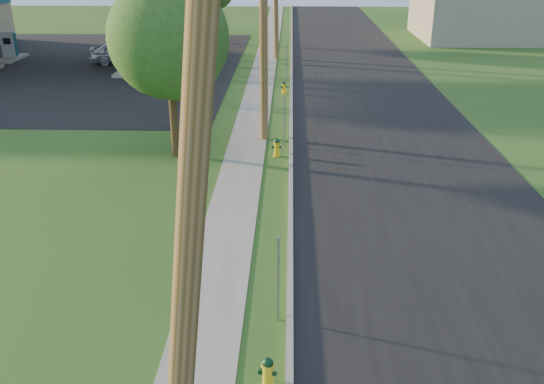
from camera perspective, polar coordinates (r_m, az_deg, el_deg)
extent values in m
cube|color=black|center=(18.85, 14.00, -1.71)|extent=(8.00, 120.00, 0.02)
cube|color=gray|center=(18.39, 1.75, -1.42)|extent=(0.15, 120.00, 0.15)
cube|color=gray|center=(18.49, -3.68, -1.52)|extent=(1.50, 120.00, 0.03)
cube|color=black|center=(42.80, -21.29, 11.01)|extent=(26.00, 28.00, 0.02)
cylinder|color=brown|center=(6.53, -7.74, -3.31)|extent=(1.31, 0.32, 9.48)
cylinder|color=brown|center=(23.96, -0.80, 16.27)|extent=(0.32, 0.32, 9.80)
cube|color=gray|center=(12.81, 0.60, -8.25)|extent=(0.05, 0.04, 2.00)
cube|color=gray|center=(23.72, 1.21, 6.58)|extent=(0.05, 0.04, 2.00)
cube|color=gray|center=(35.60, 1.44, 12.04)|extent=(0.05, 0.04, 2.00)
cylinder|color=silver|center=(36.48, -9.56, 14.79)|extent=(0.36, 0.36, 5.50)
cylinder|color=silver|center=(42.92, -7.88, 16.04)|extent=(0.36, 0.36, 5.50)
cube|color=gray|center=(38.84, -13.37, 10.98)|extent=(1.20, 3.20, 0.18)
cube|color=#9EA0A3|center=(38.66, -13.50, 12.37)|extent=(0.90, 0.50, 1.70)
cube|color=#05455A|center=(38.66, -13.50, 12.37)|extent=(0.94, 0.40, 1.50)
cube|color=black|center=(38.36, -13.64, 12.66)|extent=(0.50, 0.02, 0.40)
cube|color=gray|center=(45.59, -23.32, 11.45)|extent=(1.20, 3.20, 0.18)
cube|color=#9EA0A3|center=(45.44, -23.51, 12.63)|extent=(0.90, 0.50, 1.70)
cube|color=#05455A|center=(45.44, -23.51, 12.63)|extent=(0.94, 0.40, 1.50)
cube|color=black|center=(45.17, -23.70, 12.87)|extent=(0.50, 0.02, 0.40)
cube|color=gray|center=(42.64, -12.04, 12.10)|extent=(1.20, 3.20, 0.18)
cube|color=#9EA0A3|center=(42.48, -12.14, 13.37)|extent=(0.90, 0.50, 1.70)
cube|color=#05455A|center=(42.48, -12.14, 13.37)|extent=(0.94, 0.40, 1.50)
cube|color=black|center=(42.19, -12.26, 13.65)|extent=(0.50, 0.02, 0.40)
cylinder|color=gray|center=(30.13, -7.92, 12.78)|extent=(0.24, 0.24, 5.00)
cube|color=gray|center=(54.96, 21.17, 15.43)|extent=(14.00, 10.00, 4.00)
cylinder|color=#392C1A|center=(22.82, -9.26, 7.42)|extent=(0.30, 0.30, 3.36)
sphere|color=#2A4D1B|center=(22.28, -9.70, 14.10)|extent=(4.31, 4.31, 4.31)
sphere|color=#2A4D1B|center=(22.02, -8.69, 12.29)|extent=(2.96, 2.96, 2.96)
cylinder|color=#392C1A|center=(49.24, -5.91, 15.98)|extent=(0.30, 0.30, 3.82)
cylinder|color=yellow|center=(11.48, -0.39, -16.88)|extent=(0.20, 0.20, 0.54)
cylinder|color=yellow|center=(11.33, -0.39, -15.97)|extent=(0.25, 0.25, 0.04)
sphere|color=black|center=(11.31, -0.39, -15.82)|extent=(0.21, 0.21, 0.21)
cylinder|color=black|center=(11.24, -0.40, -15.39)|extent=(0.05, 0.05, 0.05)
cylinder|color=black|center=(11.34, -0.61, -16.99)|extent=(0.13, 0.13, 0.10)
cylinder|color=black|center=(11.47, -1.02, -16.48)|extent=(0.11, 0.10, 0.08)
cylinder|color=black|center=(11.41, 0.24, -16.73)|extent=(0.11, 0.10, 0.08)
cylinder|color=yellow|center=(22.92, 0.44, 3.45)|extent=(0.27, 0.27, 0.06)
cylinder|color=yellow|center=(22.83, 0.44, 4.07)|extent=(0.21, 0.21, 0.58)
cylinder|color=yellow|center=(22.75, 0.45, 4.67)|extent=(0.27, 0.27, 0.04)
sphere|color=#0A3418|center=(22.74, 0.45, 4.77)|extent=(0.22, 0.22, 0.22)
cylinder|color=#0A3418|center=(22.70, 0.45, 5.04)|extent=(0.05, 0.05, 0.06)
cylinder|color=#0A3418|center=(22.68, 0.39, 4.15)|extent=(0.12, 0.13, 0.11)
cylinder|color=#0A3418|center=(22.83, 0.11, 4.27)|extent=(0.11, 0.10, 0.09)
cylinder|color=#0A3418|center=(22.79, 0.78, 4.24)|extent=(0.11, 0.10, 0.09)
cylinder|color=yellow|center=(32.58, 1.12, 9.29)|extent=(0.25, 0.25, 0.05)
cylinder|color=yellow|center=(32.52, 1.12, 9.70)|extent=(0.20, 0.20, 0.54)
cylinder|color=yellow|center=(32.47, 1.12, 10.10)|extent=(0.25, 0.25, 0.04)
sphere|color=#0D341D|center=(32.46, 1.12, 10.17)|extent=(0.21, 0.21, 0.21)
cylinder|color=#0D341D|center=(32.44, 1.12, 10.35)|extent=(0.04, 0.04, 0.05)
cylinder|color=#0D341D|center=(32.39, 1.19, 9.78)|extent=(0.13, 0.13, 0.10)
cylinder|color=#0D341D|center=(32.46, 0.91, 9.81)|extent=(0.11, 0.11, 0.08)
cylinder|color=#0D341D|center=(32.54, 1.33, 9.84)|extent=(0.11, 0.11, 0.08)
imported|color=silver|center=(41.86, -13.74, 12.67)|extent=(4.52, 2.24, 1.48)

